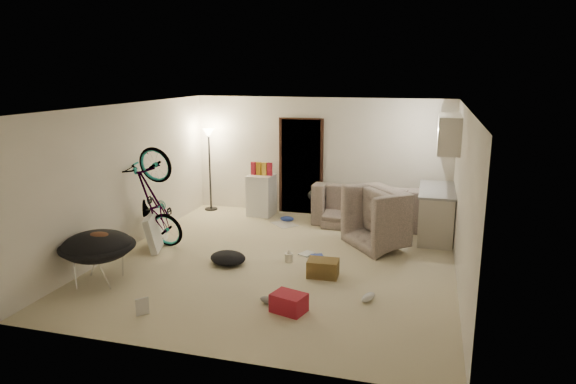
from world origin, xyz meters
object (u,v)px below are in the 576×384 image
(juicer, at_px, (289,257))
(saucer_chair, at_px, (98,253))
(tv_box, at_px, (156,230))
(drink_case_a, at_px, (323,268))
(sofa, at_px, (367,210))
(armchair, at_px, (394,224))
(kitchen_counter, at_px, (436,214))
(bicycle, at_px, (155,221))
(drink_case_b, at_px, (289,303))
(floor_lamp, at_px, (209,152))
(mini_fridge, at_px, (261,195))

(juicer, bearing_deg, saucer_chair, -147.63)
(tv_box, xyz_separation_m, drink_case_a, (3.11, -0.52, -0.17))
(sofa, distance_m, armchair, 1.27)
(kitchen_counter, xyz_separation_m, tv_box, (-4.73, -1.93, -0.14))
(kitchen_counter, relative_size, juicer, 7.36)
(drink_case_a, bearing_deg, bicycle, 168.16)
(armchair, height_order, drink_case_b, armchair)
(armchair, xyz_separation_m, juicer, (-1.58, -1.35, -0.30))
(drink_case_a, relative_size, drink_case_b, 1.09)
(armchair, height_order, tv_box, armchair)
(floor_lamp, xyz_separation_m, mini_fridge, (1.23, -0.10, -0.87))
(kitchen_counter, bearing_deg, tv_box, -157.78)
(bicycle, bearing_deg, kitchen_counter, -61.69)
(sofa, relative_size, drink_case_b, 5.03)
(drink_case_a, bearing_deg, floor_lamp, 133.51)
(sofa, relative_size, saucer_chair, 1.95)
(saucer_chair, xyz_separation_m, tv_box, (0.00, 1.62, -0.15))
(kitchen_counter, bearing_deg, drink_case_b, -115.92)
(drink_case_a, height_order, juicer, drink_case_a)
(bicycle, bearing_deg, floor_lamp, 8.24)
(bicycle, xyz_separation_m, tv_box, (0.00, 0.01, -0.18))
(kitchen_counter, xyz_separation_m, mini_fridge, (-3.60, 0.55, -0.00))
(juicer, bearing_deg, drink_case_b, -74.48)
(mini_fridge, relative_size, tv_box, 0.95)
(mini_fridge, xyz_separation_m, juicer, (1.32, -2.55, -0.35))
(armchair, relative_size, bicycle, 0.65)
(floor_lamp, bearing_deg, sofa, -3.27)
(sofa, xyz_separation_m, drink_case_b, (-0.48, -4.16, -0.19))
(kitchen_counter, bearing_deg, drink_case_a, -123.49)
(kitchen_counter, height_order, drink_case_b, kitchen_counter)
(bicycle, height_order, drink_case_a, bicycle)
(saucer_chair, distance_m, drink_case_b, 2.95)
(mini_fridge, relative_size, saucer_chair, 0.81)
(armchair, height_order, bicycle, bicycle)
(tv_box, xyz_separation_m, juicer, (2.45, -0.07, -0.22))
(sofa, bearing_deg, saucer_chair, 51.38)
(floor_lamp, relative_size, drink_case_b, 4.30)
(tv_box, height_order, drink_case_a, tv_box)
(drink_case_b, relative_size, juicer, 2.07)
(tv_box, bearing_deg, drink_case_a, -27.06)
(saucer_chair, relative_size, drink_case_a, 2.37)
(saucer_chair, bearing_deg, drink_case_a, 19.51)
(sofa, height_order, drink_case_b, sofa)
(armchair, xyz_separation_m, bicycle, (-4.03, -1.28, 0.10))
(armchair, relative_size, drink_case_a, 2.60)
(bicycle, distance_m, drink_case_a, 3.17)
(tv_box, relative_size, drink_case_b, 2.19)
(kitchen_counter, distance_m, sofa, 1.41)
(kitchen_counter, height_order, sofa, kitchen_counter)
(sofa, distance_m, juicer, 2.64)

